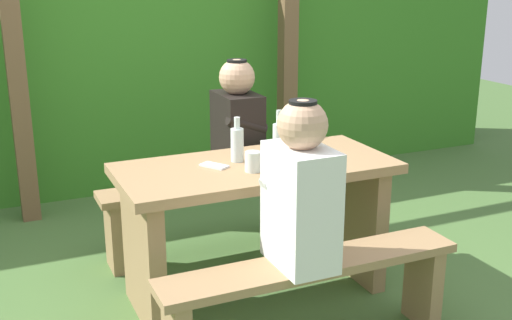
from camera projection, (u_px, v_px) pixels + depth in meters
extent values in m
plane|color=#496D36|center=(256.00, 293.00, 3.46)|extent=(12.00, 12.00, 0.00)
cube|color=#387D24|center=(140.00, 61.00, 5.18)|extent=(6.40, 0.78, 1.91)
cube|color=brown|center=(16.00, 68.00, 4.19)|extent=(0.12, 0.12, 2.09)
cube|color=brown|center=(288.00, 52.00, 4.96)|extent=(0.12, 0.12, 2.09)
cube|color=#9E7A51|center=(256.00, 168.00, 3.26)|extent=(1.40, 0.64, 0.05)
cube|color=#9E7A51|center=(143.00, 255.00, 3.13)|extent=(0.08, 0.54, 0.68)
cube|color=#9E7A51|center=(354.00, 217.00, 3.60)|extent=(0.08, 0.54, 0.68)
cube|color=#9E7A51|center=(312.00, 265.00, 2.81)|extent=(1.40, 0.24, 0.04)
cube|color=#9E7A51|center=(423.00, 284.00, 3.12)|extent=(0.07, 0.22, 0.41)
cube|color=#9E7A51|center=(215.00, 184.00, 3.86)|extent=(1.40, 0.24, 0.04)
cube|color=#9E7A51|center=(114.00, 236.00, 3.68)|extent=(0.07, 0.22, 0.41)
cube|color=#9E7A51|center=(306.00, 204.00, 4.17)|extent=(0.07, 0.22, 0.41)
cube|color=white|center=(301.00, 207.00, 2.71)|extent=(0.22, 0.34, 0.52)
sphere|color=tan|center=(302.00, 125.00, 2.61)|extent=(0.21, 0.21, 0.21)
cylinder|color=black|center=(303.00, 103.00, 2.58)|extent=(0.12, 0.12, 0.02)
cylinder|color=white|center=(286.00, 174.00, 2.80)|extent=(0.25, 0.07, 0.15)
cube|color=black|center=(237.00, 136.00, 3.84)|extent=(0.22, 0.34, 0.52)
sphere|color=tan|center=(237.00, 77.00, 3.73)|extent=(0.21, 0.21, 0.21)
cylinder|color=black|center=(237.00, 62.00, 3.71)|extent=(0.12, 0.12, 0.02)
cylinder|color=black|center=(247.00, 124.00, 3.68)|extent=(0.25, 0.07, 0.15)
cylinder|color=silver|center=(253.00, 162.00, 3.12)|extent=(0.08, 0.08, 0.10)
cylinder|color=silver|center=(237.00, 145.00, 3.27)|extent=(0.07, 0.07, 0.17)
cylinder|color=silver|center=(237.00, 123.00, 3.23)|extent=(0.03, 0.03, 0.06)
cylinder|color=silver|center=(279.00, 141.00, 3.31)|extent=(0.06, 0.06, 0.18)
cylinder|color=silver|center=(279.00, 117.00, 3.28)|extent=(0.03, 0.03, 0.07)
cube|color=silver|center=(214.00, 166.00, 3.20)|extent=(0.13, 0.16, 0.01)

